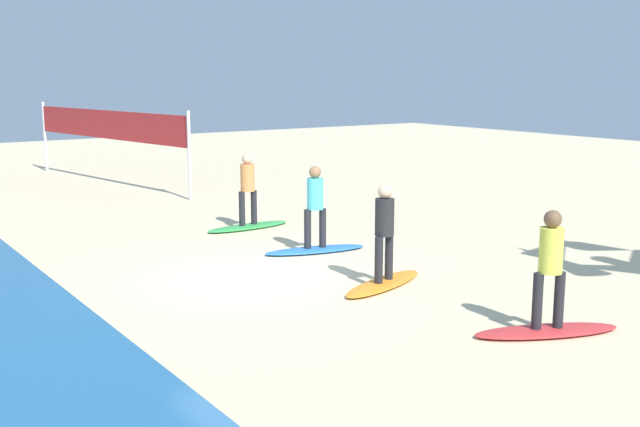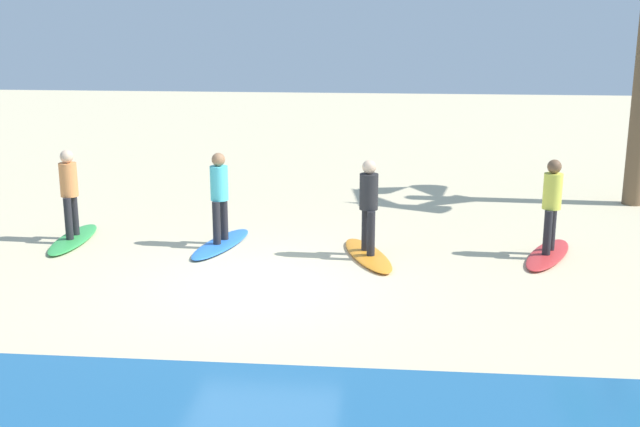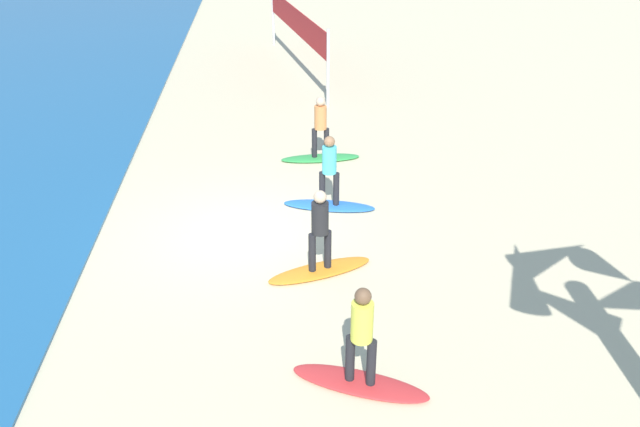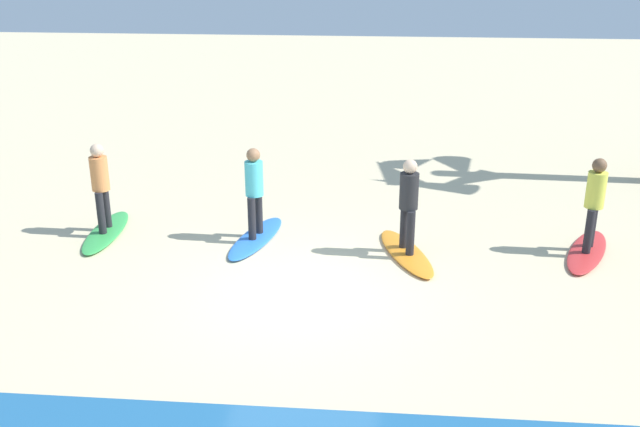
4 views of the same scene
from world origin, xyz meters
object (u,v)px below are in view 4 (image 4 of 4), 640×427
Objects in this scene: surfer_green at (100,181)px; surfer_blue at (254,186)px; surfboard_green at (106,232)px; surfboard_orange at (406,253)px; surfboard_red at (587,251)px; surfboard_blue at (256,238)px; surfer_orange at (409,199)px; surfer_red at (595,198)px.

surfer_blue is at bearing 179.11° from surfer_green.
surfer_blue is at bearing 86.49° from surfboard_green.
surfboard_orange is 1.28× the size of surfer_green.
surfboard_orange is at bearing -60.91° from surfboard_red.
surfboard_red and surfboard_blue have the same top height.
surfboard_blue is at bearing -67.95° from surfboard_red.
surfer_orange is 0.78× the size of surfboard_green.
surfboard_green is (2.81, -0.04, 0.00)m from surfboard_blue.
surfboard_blue is 2.82m from surfboard_green.
surfboard_green is (5.51, -0.48, 0.00)m from surfboard_orange.
surfer_green reaches higher than surfboard_blue.
surfboard_orange and surfboard_green have the same top height.
surfer_red reaches higher than surfboard_red.
surfer_green is at bearing -67.89° from surfboard_red.
surfer_red is 8.71m from surfboard_green.
surfboard_blue and surfboard_green have the same top height.
surfboard_red and surfboard_orange have the same top height.
surfboard_red is 3.30m from surfer_orange.
surfboard_orange is at bearing 170.82° from surfer_blue.
surfer_blue is (2.70, -0.44, 0.00)m from surfer_orange.
surfboard_blue is (5.83, -0.11, -0.99)m from surfer_red.
surfboard_red is at bearing 77.03° from surfboard_orange.
surfboard_red is at bearing 179.00° from surfer_green.
surfer_orange is at bearing 94.00° from surfboard_blue.
surfer_red is 5.92m from surfboard_blue.
surfer_red and surfer_green have the same top height.
surfer_blue is at bearing -67.95° from surfboard_red.
surfboard_green is at bearing -1.00° from surfer_red.
surfboard_orange is at bearing 175.03° from surfer_green.
surfboard_orange is at bearing 5.98° from surfer_red.
surfer_orange is 0.78× the size of surfboard_blue.
surfboard_red is 3.15m from surfboard_orange.
surfer_red is 5.83m from surfer_blue.
surfboard_orange is 1.00× the size of surfboard_green.
surfboard_green is at bearing 0.00° from surfer_green.
surfer_green reaches higher than surfboard_orange.
surfer_orange is 5.62m from surfboard_green.
surfboard_red is at bearing 102.12° from surfboard_blue.
surfer_blue and surfer_green have the same top height.
surfer_blue reaches higher than surfboard_blue.
surfer_blue is 2.82m from surfer_green.
surfboard_green is at bearing -0.89° from surfer_blue.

